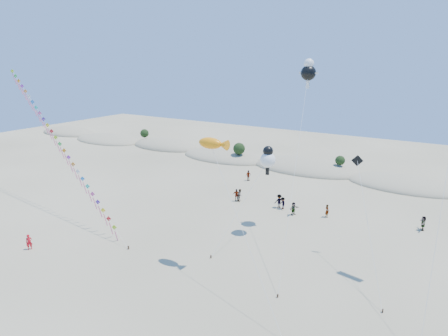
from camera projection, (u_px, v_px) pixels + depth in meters
ground at (98, 310)px, 28.07m from camera, size 160.00×160.00×0.00m
dune_ridge at (310, 169)px, 64.60m from camera, size 145.30×11.49×5.57m
kite_train at (56, 139)px, 45.42m from camera, size 28.46×7.35×17.63m
fish_kite at (213, 144)px, 31.88m from camera, size 11.08×6.89×11.76m
cartoon_kite_low at (268, 158)px, 38.75m from camera, size 2.83×8.75×9.64m
cartoon_kite_high at (308, 71)px, 38.92m from camera, size 4.72×15.65×18.31m
dark_kite at (363, 192)px, 32.88m from camera, size 5.10×8.64×9.73m
flyer_foreground at (29, 242)px, 36.98m from camera, size 0.62×0.69×1.59m
beachgoers at (328, 209)px, 45.14m from camera, size 33.49×10.53×1.78m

